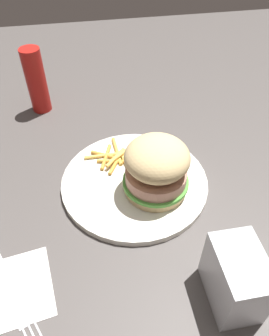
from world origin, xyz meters
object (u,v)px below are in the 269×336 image
(napkin_dispenser, at_px, (236,279))
(ketchup_bottle, at_px, (36,81))
(plate, at_px, (134,182))
(sandwich, at_px, (156,167))
(fries_pile, at_px, (114,158))
(napkin, at_px, (12,290))
(fork, at_px, (12,290))

(napkin_dispenser, xyz_separation_m, ketchup_bottle, (0.51, 0.26, 0.03))
(plate, relative_size, sandwich, 2.32)
(fries_pile, xyz_separation_m, napkin, (-0.23, 0.18, -0.02))
(sandwich, distance_m, ketchup_bottle, 0.37)
(fries_pile, bearing_deg, fork, 142.79)
(fries_pile, height_order, napkin_dispenser, napkin_dispenser)
(napkin_dispenser, bearing_deg, ketchup_bottle, 27.48)
(fries_pile, height_order, ketchup_bottle, ketchup_bottle)
(napkin_dispenser, distance_m, ketchup_bottle, 0.57)
(napkin, relative_size, ketchup_bottle, 0.74)
(sandwich, bearing_deg, fork, 120.90)
(sandwich, bearing_deg, plate, 48.89)
(sandwich, bearing_deg, ketchup_bottle, 33.45)
(napkin_dispenser, height_order, ketchup_bottle, ketchup_bottle)
(napkin_dispenser, bearing_deg, sandwich, 16.54)
(plate, bearing_deg, fork, 129.63)
(fork, bearing_deg, napkin_dispenser, -101.21)
(plate, distance_m, sandwich, 0.07)
(plate, xyz_separation_m, fries_pile, (0.06, 0.03, 0.01))
(plate, xyz_separation_m, sandwich, (-0.03, -0.03, 0.06))
(sandwich, distance_m, fork, 0.28)
(ketchup_bottle, bearing_deg, sandwich, -146.55)
(fries_pile, height_order, napkin, fries_pile)
(napkin_dispenser, bearing_deg, napkin, 78.76)
(plate, xyz_separation_m, napkin_dispenser, (-0.23, -0.09, 0.04))
(napkin_dispenser, bearing_deg, fries_pile, 22.84)
(fries_pile, relative_size, ketchup_bottle, 0.76)
(fork, bearing_deg, plate, -50.37)
(sandwich, bearing_deg, fries_pile, 34.86)
(fork, distance_m, ketchup_bottle, 0.46)
(fries_pile, height_order, fork, fries_pile)
(sandwich, xyz_separation_m, fork, (-0.14, 0.24, -0.06))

